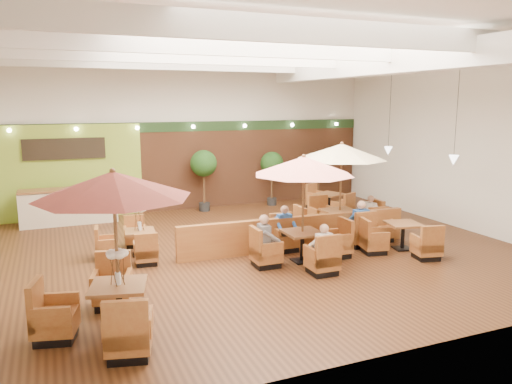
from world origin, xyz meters
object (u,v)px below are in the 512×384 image
table_2 (341,173)px  topiary_1 (272,166)px  topiary_0 (204,166)px  table_0 (110,217)px  diner_3 (360,219)px  table_4 (394,238)px  table_3 (132,239)px  diner_1 (285,224)px  topiary_2 (319,164)px  service_counter (69,206)px  table_1 (303,189)px  table_5 (329,204)px  diner_0 (323,243)px  diner_2 (266,236)px  diner_4 (369,210)px  booth_divider (297,233)px

table_2 → topiary_1: table_2 is taller
table_2 → topiary_0: size_ratio=1.26×
table_0 → diner_3: (6.87, 2.71, -1.26)m
table_4 → topiary_0: bearing=128.4°
table_3 → diner_1: bearing=-9.9°
table_3 → topiary_2: (8.06, 4.51, 1.06)m
service_counter → table_1: (5.20, -6.42, 1.25)m
table_5 → table_3: bearing=175.7°
diner_0 → service_counter: bearing=120.1°
diner_2 → diner_4: (4.10, 1.62, -0.04)m
topiary_0 → table_5: bearing=-27.6°
service_counter → topiary_0: (4.64, 0.20, 1.08)m
table_0 → diner_0: (4.79, 1.14, -1.29)m
service_counter → diner_3: 9.33m
booth_divider → diner_3: 1.81m
diner_3 → topiary_0: bearing=119.5°
table_3 → table_4: bearing=-12.1°
table_5 → service_counter: bearing=145.1°
diner_2 → table_1: bearing=94.2°
table_5 → table_2: bearing=-138.0°
diner_4 → table_2: bearing=83.0°
diner_0 → table_5: bearing=52.9°
booth_divider → table_1: bearing=-107.3°
table_0 → table_5: bearing=53.2°
table_1 → table_4: 3.11m
topiary_1 → diner_0: topiary_1 is taller
booth_divider → diner_3: diner_3 is taller
service_counter → table_5: service_counter is taller
table_5 → diner_2: diner_2 is taller
table_1 → diner_2: 1.45m
table_0 → table_1: size_ratio=1.09×
booth_divider → diner_2: bearing=-141.2°
table_3 → topiary_1: 7.59m
table_2 → table_3: bearing=176.4°
service_counter → table_2: table_2 is taller
table_2 → diner_4: (1.03, -0.00, -1.17)m
table_2 → diner_2: (-3.07, -1.62, -1.13)m
service_counter → diner_0: bearing=-54.9°
booth_divider → table_3: size_ratio=2.87×
table_3 → topiary_0: size_ratio=1.02×
table_3 → diner_3: bearing=-8.0°
booth_divider → topiary_2: bearing=57.8°
table_1 → topiary_2: bearing=58.0°
table_2 → diner_3: bearing=-88.9°
table_0 → diner_1: 5.85m
diner_0 → diner_3: size_ratio=0.89×
service_counter → diner_3: diner_3 is taller
booth_divider → diner_0: 2.03m
diner_2 → booth_divider: bearing=130.8°
table_0 → table_5: 10.73m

